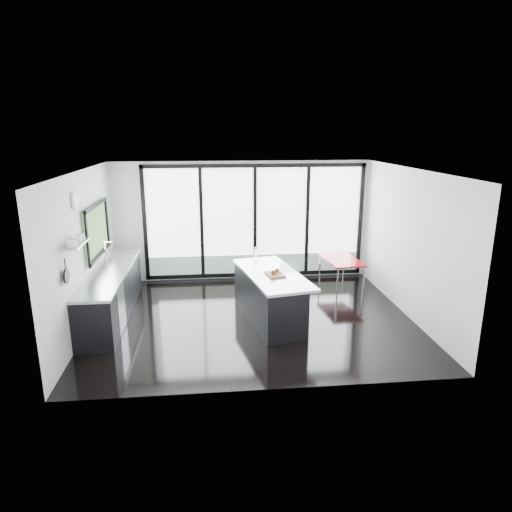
{
  "coord_description": "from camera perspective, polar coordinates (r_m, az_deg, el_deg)",
  "views": [
    {
      "loc": [
        -0.77,
        -8.06,
        3.48
      ],
      "look_at": [
        0.1,
        0.3,
        1.15
      ],
      "focal_mm": 32.0,
      "sensor_mm": 36.0,
      "label": 1
    }
  ],
  "objects": [
    {
      "name": "island",
      "position": [
        8.62,
        1.56,
        -4.99
      ],
      "size": [
        1.35,
        2.37,
        1.18
      ],
      "color": "black",
      "rests_on": "floor"
    },
    {
      "name": "wall_right",
      "position": [
        9.13,
        18.62,
        1.52
      ],
      "size": [
        0.0,
        5.0,
        2.8
      ],
      "primitive_type": "cube",
      "color": "silver",
      "rests_on": "ground"
    },
    {
      "name": "floor",
      "position": [
        8.81,
        -0.45,
        -7.77
      ],
      "size": [
        6.0,
        5.0,
        0.0
      ],
      "primitive_type": "cube",
      "color": "black",
      "rests_on": "ground"
    },
    {
      "name": "counter_cabinets",
      "position": [
        9.17,
        -17.62,
        -4.45
      ],
      "size": [
        0.69,
        3.24,
        1.36
      ],
      "color": "black",
      "rests_on": "floor"
    },
    {
      "name": "red_table",
      "position": [
        10.59,
        10.54,
        -2.08
      ],
      "size": [
        0.82,
        1.3,
        0.66
      ],
      "primitive_type": "cube",
      "rotation": [
        0.0,
        0.0,
        0.1
      ],
      "color": "#A61317",
      "rests_on": "floor"
    },
    {
      "name": "ceiling",
      "position": [
        8.12,
        -0.49,
        10.7
      ],
      "size": [
        6.0,
        5.0,
        0.0
      ],
      "primitive_type": "cube",
      "color": "white",
      "rests_on": "wall_back"
    },
    {
      "name": "wall_front",
      "position": [
        5.98,
        1.84,
        -4.84
      ],
      "size": [
        6.0,
        0.0,
        2.8
      ],
      "primitive_type": "cube",
      "color": "silver",
      "rests_on": "ground"
    },
    {
      "name": "bar_stool_near",
      "position": [
        8.84,
        4.25,
        -5.0
      ],
      "size": [
        0.52,
        0.52,
        0.78
      ],
      "primitive_type": "cylinder",
      "rotation": [
        0.0,
        0.0,
        -0.07
      ],
      "color": "silver",
      "rests_on": "floor"
    },
    {
      "name": "wall_back",
      "position": [
        10.8,
        -0.29,
        3.7
      ],
      "size": [
        6.0,
        0.09,
        2.8
      ],
      "color": "silver",
      "rests_on": "ground"
    },
    {
      "name": "bar_stool_far",
      "position": [
        9.12,
        4.67,
        -4.81
      ],
      "size": [
        0.43,
        0.43,
        0.65
      ],
      "primitive_type": "cylinder",
      "rotation": [
        0.0,
        0.0,
        0.05
      ],
      "color": "silver",
      "rests_on": "floor"
    },
    {
      "name": "wall_left",
      "position": [
        8.82,
        -20.27,
        1.98
      ],
      "size": [
        0.26,
        5.0,
        2.8
      ],
      "color": "silver",
      "rests_on": "ground"
    }
  ]
}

